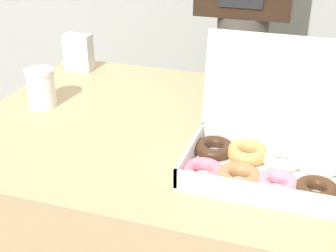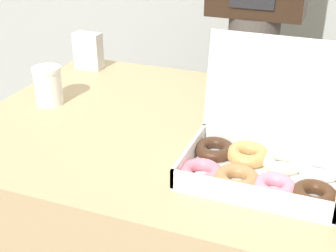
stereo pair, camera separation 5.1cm
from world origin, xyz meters
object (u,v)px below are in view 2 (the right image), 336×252
object	(u,v)px
napkin_holder	(88,51)
person_customer	(256,10)
coffee_cup	(49,85)
donut_box	(263,159)

from	to	relation	value
napkin_holder	person_customer	world-z (taller)	person_customer
coffee_cup	person_customer	size ratio (longest dim) A/B	0.07
napkin_holder	person_customer	xyz separation A→B (m)	(0.52, 0.38, 0.11)
coffee_cup	napkin_holder	bearing A→B (deg)	98.45
napkin_holder	person_customer	distance (m)	0.66
coffee_cup	napkin_holder	distance (m)	0.32
coffee_cup	napkin_holder	xyz separation A→B (m)	(-0.05, 0.32, 0.01)
coffee_cup	napkin_holder	size ratio (longest dim) A/B	0.89
napkin_holder	coffee_cup	bearing A→B (deg)	-81.55
donut_box	coffee_cup	distance (m)	0.70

